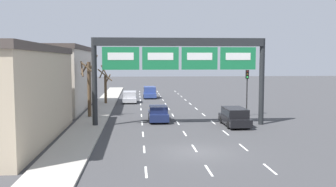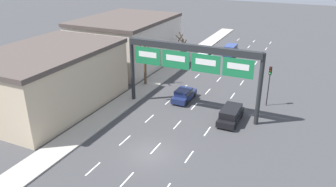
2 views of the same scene
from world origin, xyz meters
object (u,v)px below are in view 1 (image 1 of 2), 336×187
object	(u,v)px
traffic_light_near_gantry	(261,88)
traffic_light_mid_block	(247,83)
car_navy	(158,113)
suv_silver	(130,96)
tree_bare_closest	(105,85)
tree_bare_second	(89,85)
suv_black	(235,116)
sign_gantry	(180,56)
suv_blue	(150,92)

from	to	relation	value
traffic_light_near_gantry	traffic_light_mid_block	size ratio (longest dim) A/B	0.97
car_navy	suv_silver	xyz separation A→B (m)	(-2.99, 15.89, 0.08)
suv_silver	traffic_light_mid_block	bearing A→B (deg)	-46.75
suv_silver	tree_bare_closest	world-z (taller)	tree_bare_closest
traffic_light_near_gantry	tree_bare_second	xyz separation A→B (m)	(-15.95, 4.94, 0.02)
suv_black	traffic_light_mid_block	bearing A→B (deg)	64.04
suv_black	tree_bare_closest	size ratio (longest dim) A/B	0.93
traffic_light_near_gantry	car_navy	bearing A→B (deg)	166.01
suv_black	traffic_light_near_gantry	bearing A→B (deg)	15.31
traffic_light_near_gantry	sign_gantry	bearing A→B (deg)	-178.63
car_navy	traffic_light_mid_block	xyz separation A→B (m)	(9.37, 2.75, 2.62)
suv_black	tree_bare_closest	bearing A→B (deg)	126.43
suv_silver	sign_gantry	bearing A→B (deg)	-75.50
tree_bare_closest	suv_black	bearing A→B (deg)	-53.57
traffic_light_mid_block	tree_bare_closest	bearing A→B (deg)	143.54
traffic_light_near_gantry	tree_bare_second	distance (m)	16.70
suv_blue	tree_bare_closest	distance (m)	9.98
sign_gantry	traffic_light_mid_block	size ratio (longest dim) A/B	3.19
sign_gantry	tree_bare_second	bearing A→B (deg)	149.05
traffic_light_near_gantry	traffic_light_mid_block	bearing A→B (deg)	87.69
suv_black	traffic_light_near_gantry	distance (m)	3.62
suv_black	sign_gantry	bearing A→B (deg)	173.69
car_navy	traffic_light_mid_block	world-z (taller)	traffic_light_mid_block
suv_silver	tree_bare_second	size ratio (longest dim) A/B	0.66
suv_black	traffic_light_near_gantry	size ratio (longest dim) A/B	1.00
sign_gantry	tree_bare_closest	bearing A→B (deg)	115.29
suv_blue	tree_bare_closest	xyz separation A→B (m)	(-6.04, -7.79, 1.57)
sign_gantry	tree_bare_closest	size ratio (longest dim) A/B	3.05
tree_bare_second	suv_blue	bearing A→B (deg)	70.85
suv_black	tree_bare_second	size ratio (longest dim) A/B	0.75
tree_bare_closest	traffic_light_near_gantry	bearing A→B (deg)	-47.15
sign_gantry	suv_silver	xyz separation A→B (m)	(-4.75, 18.35, -5.25)
tree_bare_closest	suv_silver	bearing A→B (deg)	28.53
suv_blue	traffic_light_mid_block	size ratio (longest dim) A/B	0.91
suv_silver	tree_bare_closest	distance (m)	3.93
sign_gantry	suv_blue	world-z (taller)	sign_gantry
suv_black	suv_silver	size ratio (longest dim) A/B	1.13
traffic_light_mid_block	sign_gantry	bearing A→B (deg)	-145.61
traffic_light_near_gantry	tree_bare_closest	distance (m)	22.49
sign_gantry	car_navy	bearing A→B (deg)	125.47
suv_black	suv_silver	world-z (taller)	suv_black
suv_silver	suv_blue	bearing A→B (deg)	64.41
sign_gantry	suv_blue	size ratio (longest dim) A/B	3.51
car_navy	suv_silver	world-z (taller)	suv_silver
suv_black	suv_silver	distance (m)	21.17
suv_black	suv_blue	bearing A→B (deg)	104.90
traffic_light_mid_block	suv_black	bearing A→B (deg)	-115.96
suv_blue	suv_black	distance (m)	25.85
suv_silver	tree_bare_second	distance (m)	13.99
tree_bare_second	traffic_light_near_gantry	bearing A→B (deg)	-17.22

